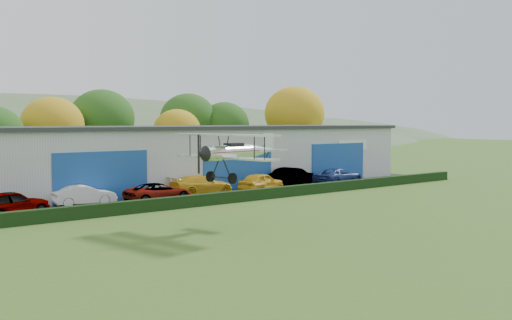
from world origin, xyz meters
TOP-DOWN VIEW (x-y plane):
  - ground at (0.00, 0.00)m, footprint 300.00×300.00m
  - apron at (3.00, 21.00)m, footprint 48.00×9.00m
  - hedge at (3.00, 16.20)m, footprint 46.00×0.60m
  - hangar at (5.00, 27.98)m, footprint 40.60×12.60m
  - tree_belt at (0.85, 40.62)m, footprint 75.70×13.22m
  - car_0 at (-13.85, 19.57)m, footprint 4.85×2.91m
  - car_1 at (-8.62, 21.18)m, footprint 4.26×1.89m
  - car_2 at (-3.93, 19.46)m, footprint 4.92×2.45m
  - car_3 at (0.73, 21.04)m, footprint 5.22×2.36m
  - car_4 at (5.56, 19.66)m, footprint 4.79×2.94m
  - car_5 at (10.26, 21.05)m, footprint 5.19×2.68m
  - car_6 at (14.56, 19.65)m, footprint 5.45×3.06m
  - biplane at (-5.66, 8.14)m, footprint 5.96×6.80m

SIDE VIEW (x-z plane):
  - ground at x=0.00m, z-range 0.00..0.00m
  - apron at x=3.00m, z-range 0.00..0.05m
  - hedge at x=3.00m, z-range 0.00..0.80m
  - car_2 at x=-3.93m, z-range 0.05..1.39m
  - car_1 at x=-8.62m, z-range 0.05..1.41m
  - car_6 at x=14.56m, z-range 0.05..1.49m
  - car_3 at x=0.73m, z-range 0.05..1.53m
  - car_4 at x=5.56m, z-range 0.05..1.57m
  - car_0 at x=-13.85m, z-range 0.05..1.60m
  - car_5 at x=10.26m, z-range 0.05..1.68m
  - hangar at x=5.00m, z-range 0.01..5.31m
  - biplane at x=-5.66m, z-range 2.90..5.43m
  - tree_belt at x=0.85m, z-range 0.55..10.67m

